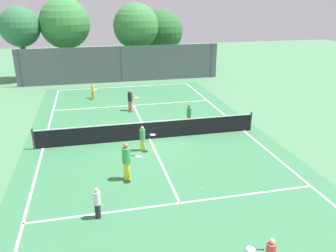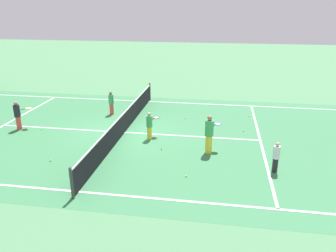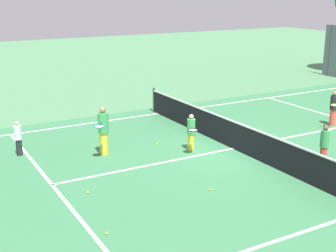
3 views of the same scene
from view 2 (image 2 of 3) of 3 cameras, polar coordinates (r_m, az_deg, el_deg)
ground_plane at (r=16.31m, az=-7.42°, el=-1.11°), size 80.00×80.00×0.00m
court_surface at (r=16.31m, az=-7.42°, el=-1.10°), size 13.00×25.00×0.01m
tennis_net at (r=16.14m, az=-7.50°, el=0.58°), size 11.90×0.10×1.10m
player_0 at (r=17.97m, az=-24.24°, el=1.73°), size 0.78×0.77×1.42m
player_1 at (r=18.94m, az=-9.67°, el=3.93°), size 0.28×0.28×1.30m
player_2 at (r=15.24m, az=-3.14°, el=0.16°), size 0.84×0.59×1.28m
player_5 at (r=12.88m, az=17.95°, el=-5.04°), size 0.25×0.25×1.18m
player_6 at (r=13.82m, az=7.06°, el=-1.32°), size 0.88×0.73×1.64m
tennis_ball_0 at (r=14.32m, az=-1.12°, el=-3.90°), size 0.07×0.07×0.07m
tennis_ball_1 at (r=14.08m, az=-19.43°, el=-5.57°), size 0.07×0.07×0.07m
tennis_ball_2 at (r=22.34m, az=-16.04°, el=4.23°), size 0.07×0.07×0.07m
tennis_ball_3 at (r=16.70m, az=12.78°, el=-0.82°), size 0.07×0.07×0.07m
tennis_ball_4 at (r=18.15m, az=3.03°, el=1.37°), size 0.07×0.07×0.07m
tennis_ball_5 at (r=18.94m, az=13.66°, el=1.62°), size 0.07×0.07×0.07m
tennis_ball_6 at (r=17.88m, az=-22.80°, el=-0.54°), size 0.07×0.07×0.07m
tennis_ball_7 at (r=12.19m, az=3.11°, el=-8.51°), size 0.07×0.07×0.07m
tennis_ball_8 at (r=17.66m, az=-20.76°, el=-0.51°), size 0.07×0.07×0.07m
tennis_ball_10 at (r=19.42m, az=-6.00°, el=2.56°), size 0.07×0.07×0.07m
tennis_ball_11 at (r=23.59m, az=-19.07°, el=4.73°), size 0.07×0.07×0.07m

